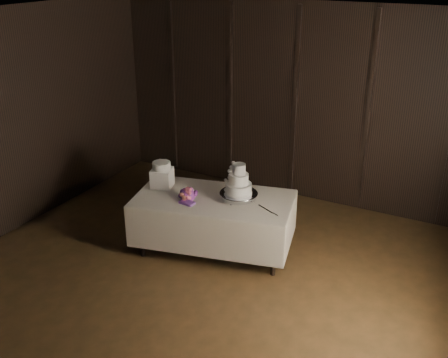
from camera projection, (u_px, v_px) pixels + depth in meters
room at (165, 188)px, 5.10m from camera, size 6.08×7.08×3.08m
display_table at (214, 222)px, 6.75m from camera, size 2.18×1.47×0.76m
cake_stand at (239, 196)px, 6.55m from camera, size 0.64×0.64×0.09m
wedding_cake at (236, 182)px, 6.47m from camera, size 0.36×0.32×0.39m
bouquet at (189, 194)px, 6.54m from camera, size 0.34×0.43×0.19m
box_pedestal at (162, 178)px, 6.88m from camera, size 0.32×0.32×0.25m
small_cake at (162, 166)px, 6.81m from camera, size 0.25×0.25×0.09m
cake_knife at (266, 209)px, 6.31m from camera, size 0.34×0.19×0.01m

